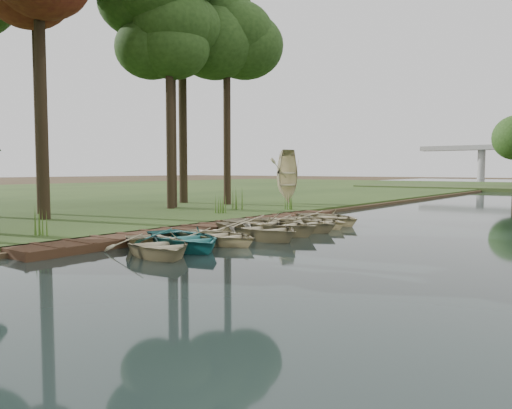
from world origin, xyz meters
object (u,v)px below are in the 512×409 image
Objects in this scene: rowboat_0 at (156,242)px; rowboat_1 at (184,236)px; stored_rowboat at (287,198)px; boardwalk at (214,228)px; rowboat_2 at (217,234)px.

rowboat_0 is 1.26m from rowboat_1.
stored_rowboat reaches higher than rowboat_1.
boardwalk is 4.51× the size of rowboat_1.
stored_rowboat reaches higher than rowboat_2.
rowboat_2 is at bearing 25.16° from rowboat_0.
boardwalk is at bearing -144.78° from stored_rowboat.
rowboat_0 is 0.97× the size of rowboat_1.
boardwalk is 12.48m from stored_rowboat.
boardwalk is 5.74m from rowboat_0.
stored_rowboat is (-4.40, 11.67, 0.50)m from boardwalk.
rowboat_0 reaches higher than rowboat_2.
stored_rowboat is at bearing 28.09° from rowboat_2.
rowboat_2 is at bearing -139.67° from stored_rowboat.
rowboat_1 is at bearing -59.46° from boardwalk.
rowboat_1 is 1.14× the size of rowboat_2.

